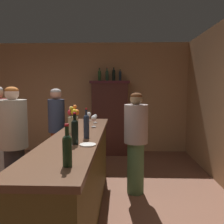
# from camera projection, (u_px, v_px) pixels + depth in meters

# --- Properties ---
(wall_back) EXTENTS (5.61, 0.12, 2.70)m
(wall_back) POSITION_uv_depth(u_px,v_px,m) (77.00, 98.00, 5.94)
(wall_back) COLOR tan
(wall_back) RESTS_ON ground
(bar_counter) EXTENTS (0.57, 2.93, 1.04)m
(bar_counter) POSITION_uv_depth(u_px,v_px,m) (78.00, 177.00, 2.85)
(bar_counter) COLOR brown
(bar_counter) RESTS_ON ground
(display_cabinet) EXTENTS (0.92, 0.46, 1.76)m
(display_cabinet) POSITION_uv_depth(u_px,v_px,m) (110.00, 116.00, 5.63)
(display_cabinet) COLOR #431F1A
(display_cabinet) RESTS_ON ground
(wine_bottle_pinot) EXTENTS (0.07, 0.07, 0.31)m
(wine_bottle_pinot) POSITION_uv_depth(u_px,v_px,m) (67.00, 148.00, 1.67)
(wine_bottle_pinot) COLOR #1B351D
(wine_bottle_pinot) RESTS_ON bar_counter
(wine_bottle_chardonnay) EXTENTS (0.07, 0.07, 0.32)m
(wine_bottle_chardonnay) POSITION_uv_depth(u_px,v_px,m) (75.00, 130.00, 2.33)
(wine_bottle_chardonnay) COLOR black
(wine_bottle_chardonnay) RESTS_ON bar_counter
(wine_bottle_merlot) EXTENTS (0.06, 0.06, 0.34)m
(wine_bottle_merlot) POSITION_uv_depth(u_px,v_px,m) (86.00, 125.00, 2.60)
(wine_bottle_merlot) COLOR #222C3F
(wine_bottle_merlot) RESTS_ON bar_counter
(wine_glass_front) EXTENTS (0.08, 0.08, 0.16)m
(wine_glass_front) POSITION_uv_depth(u_px,v_px,m) (94.00, 119.00, 3.38)
(wine_glass_front) COLOR white
(wine_glass_front) RESTS_ON bar_counter
(wine_glass_mid) EXTENTS (0.08, 0.08, 0.15)m
(wine_glass_mid) POSITION_uv_depth(u_px,v_px,m) (89.00, 115.00, 4.02)
(wine_glass_mid) COLOR white
(wine_glass_mid) RESTS_ON bar_counter
(wine_glass_rear) EXTENTS (0.07, 0.07, 0.14)m
(wine_glass_rear) POSITION_uv_depth(u_px,v_px,m) (95.00, 117.00, 3.76)
(wine_glass_rear) COLOR white
(wine_glass_rear) RESTS_ON bar_counter
(flower_arrangement) EXTENTS (0.15, 0.16, 0.34)m
(flower_arrangement) POSITION_uv_depth(u_px,v_px,m) (73.00, 119.00, 2.97)
(flower_arrangement) COLOR tan
(flower_arrangement) RESTS_ON bar_counter
(cheese_plate) EXTENTS (0.16, 0.16, 0.01)m
(cheese_plate) POSITION_uv_depth(u_px,v_px,m) (88.00, 145.00, 2.29)
(cheese_plate) COLOR white
(cheese_plate) RESTS_ON bar_counter
(display_bottle_left) EXTENTS (0.08, 0.08, 0.30)m
(display_bottle_left) POSITION_uv_depth(u_px,v_px,m) (100.00, 75.00, 5.54)
(display_bottle_left) COLOR #2A4D27
(display_bottle_left) RESTS_ON display_cabinet
(display_bottle_midleft) EXTENTS (0.07, 0.07, 0.31)m
(display_bottle_midleft) POSITION_uv_depth(u_px,v_px,m) (107.00, 75.00, 5.53)
(display_bottle_midleft) COLOR #274433
(display_bottle_midleft) RESTS_ON display_cabinet
(display_bottle_center) EXTENTS (0.08, 0.08, 0.32)m
(display_bottle_center) POSITION_uv_depth(u_px,v_px,m) (114.00, 75.00, 5.53)
(display_bottle_center) COLOR black
(display_bottle_center) RESTS_ON display_cabinet
(display_bottle_midright) EXTENTS (0.06, 0.06, 0.29)m
(display_bottle_midright) POSITION_uv_depth(u_px,v_px,m) (120.00, 75.00, 5.52)
(display_bottle_midright) COLOR #182736
(display_bottle_midright) RESTS_ON display_cabinet
(patron_redhead) EXTENTS (0.30, 0.30, 1.59)m
(patron_redhead) POSITION_uv_depth(u_px,v_px,m) (57.00, 126.00, 4.30)
(patron_redhead) COLOR maroon
(patron_redhead) RESTS_ON ground
(patron_by_cabinet) EXTENTS (0.36, 0.36, 1.61)m
(patron_by_cabinet) POSITION_uv_depth(u_px,v_px,m) (14.00, 142.00, 3.10)
(patron_by_cabinet) COLOR #262427
(patron_by_cabinet) RESTS_ON ground
(bartender) EXTENTS (0.35, 0.35, 1.53)m
(bartender) POSITION_uv_depth(u_px,v_px,m) (136.00, 139.00, 3.52)
(bartender) COLOR #466A44
(bartender) RESTS_ON ground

